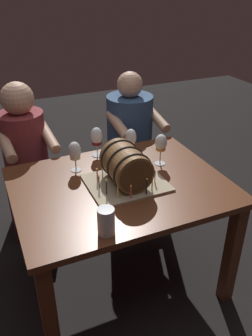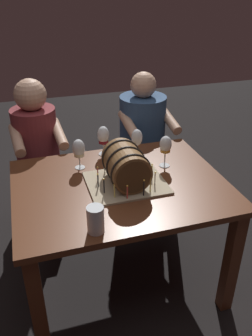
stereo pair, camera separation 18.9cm
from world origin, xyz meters
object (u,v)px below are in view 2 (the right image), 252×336
(barrel_cake, at_px, (126,167))
(wine_glass_red, at_px, (103,136))
(wine_glass_white, at_px, (79,149))
(person_seated_left, at_px, (40,164))
(wine_glass_empty, at_px, (137,138))
(beer_pint, at_px, (96,221))
(person_seated_right, at_px, (142,149))
(dining_table, at_px, (120,200))
(wine_glass_amber, at_px, (166,146))

(barrel_cake, distance_m, wine_glass_red, 0.39)
(wine_glass_white, height_order, person_seated_left, person_seated_left)
(wine_glass_white, distance_m, wine_glass_empty, 0.37)
(beer_pint, relative_size, person_seated_right, 0.11)
(person_seated_right, bearing_deg, dining_table, -117.77)
(wine_glass_empty, height_order, person_seated_right, person_seated_right)
(dining_table, distance_m, person_seated_left, 0.87)
(wine_glass_red, relative_size, beer_pint, 1.48)
(wine_glass_empty, distance_m, person_seated_right, 0.63)
(barrel_cake, bearing_deg, wine_glass_empty, 61.06)
(barrel_cake, distance_m, wine_glass_white, 0.33)
(wine_glass_amber, bearing_deg, wine_glass_white, 165.74)
(wine_glass_red, distance_m, wine_glass_empty, 0.22)
(dining_table, bearing_deg, wine_glass_empty, 55.34)
(wine_glass_red, xyz_separation_m, beer_pint, (-0.22, -0.74, -0.07))
(wine_glass_white, distance_m, beer_pint, 0.61)
(wine_glass_amber, bearing_deg, person_seated_left, 137.91)
(dining_table, xyz_separation_m, wine_glass_amber, (0.31, 0.12, 0.25))
(barrel_cake, height_order, wine_glass_amber, barrel_cake)
(beer_pint, relative_size, person_seated_left, 0.11)
(dining_table, height_order, person_seated_right, person_seated_right)
(wine_glass_red, relative_size, wine_glass_white, 1.04)
(dining_table, relative_size, barrel_cake, 2.76)
(wine_glass_empty, relative_size, wine_glass_amber, 0.98)
(barrel_cake, relative_size, person_seated_right, 0.37)
(wine_glass_amber, height_order, beer_pint, wine_glass_amber)
(wine_glass_white, bearing_deg, barrel_cake, -50.54)
(wine_glass_amber, relative_size, person_seated_right, 0.17)
(dining_table, bearing_deg, person_seated_right, 62.23)
(barrel_cake, distance_m, beer_pint, 0.43)
(barrel_cake, bearing_deg, beer_pint, -125.41)
(dining_table, bearing_deg, beer_pint, -121.05)
(barrel_cake, xyz_separation_m, person_seated_right, (0.37, 0.78, -0.30))
(wine_glass_red, bearing_deg, wine_glass_white, -142.92)
(wine_glass_amber, height_order, person_seated_right, person_seated_right)
(dining_table, bearing_deg, person_seated_left, 117.76)
(wine_glass_white, xyz_separation_m, person_seated_left, (-0.22, 0.52, -0.33))
(beer_pint, xyz_separation_m, person_seated_right, (0.62, 1.13, -0.26))
(beer_pint, bearing_deg, person_seated_left, 99.12)
(wine_glass_white, distance_m, person_seated_left, 0.65)
(wine_glass_empty, bearing_deg, wine_glass_amber, -50.80)
(person_seated_right, bearing_deg, beer_pint, -118.86)
(wine_glass_empty, relative_size, person_seated_left, 0.17)
(wine_glass_empty, bearing_deg, person_seated_left, 140.18)
(wine_glass_empty, relative_size, beer_pint, 1.47)
(wine_glass_white, xyz_separation_m, wine_glass_empty, (0.37, 0.03, 0.01))
(dining_table, relative_size, wine_glass_white, 6.32)
(barrel_cake, relative_size, person_seated_left, 0.37)
(barrel_cake, relative_size, wine_glass_amber, 2.17)
(dining_table, xyz_separation_m, wine_glass_empty, (0.19, 0.27, 0.25))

